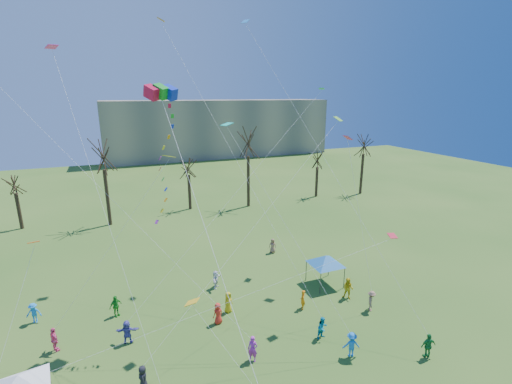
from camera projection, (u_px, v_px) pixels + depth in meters
name	position (u px, v px, depth m)	size (l,w,h in m)	color
distant_building	(219.00, 128.00, 98.11)	(60.00, 14.00, 15.00)	gray
bare_tree_row	(197.00, 160.00, 50.17)	(67.89, 9.25, 12.07)	black
big_box_kite	(169.00, 166.00, 23.34)	(2.22, 7.85, 19.77)	red
canopy_tent_white	(19.00, 382.00, 18.15)	(3.72, 3.72, 2.82)	#3F3F44
canopy_tent_blue	(326.00, 260.00, 31.55)	(3.74, 3.74, 2.81)	#3F3F44
festival_crowd	(217.00, 328.00, 24.82)	(25.67, 19.01, 1.84)	#B23716
small_kites_aloft	(219.00, 137.00, 25.03)	(29.65, 19.72, 33.68)	#E3520B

